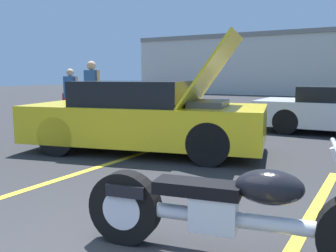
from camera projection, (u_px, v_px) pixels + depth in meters
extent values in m
cube|color=yellow|center=(55.00, 181.00, 5.04)|extent=(0.12, 4.65, 0.01)
cube|color=yellow|center=(303.00, 230.00, 3.43)|extent=(0.12, 4.65, 0.01)
cylinder|color=black|center=(125.00, 207.00, 3.16)|extent=(0.64, 0.27, 0.62)
cylinder|color=silver|center=(125.00, 207.00, 3.16)|extent=(0.36, 0.23, 0.34)
cylinder|color=silver|center=(232.00, 219.00, 2.86)|extent=(1.53, 0.41, 0.12)
cube|color=silver|center=(214.00, 212.00, 2.90)|extent=(0.40, 0.30, 0.28)
ellipsoid|color=black|center=(269.00, 187.00, 2.73)|extent=(0.54, 0.37, 0.26)
cube|color=black|center=(198.00, 188.00, 2.92)|extent=(0.71, 0.38, 0.10)
cube|color=black|center=(130.00, 188.00, 3.12)|extent=(0.37, 0.28, 0.10)
cylinder|color=silver|center=(185.00, 215.00, 3.11)|extent=(1.17, 0.31, 0.09)
cube|color=yellow|center=(145.00, 123.00, 6.96)|extent=(4.65, 2.86, 0.68)
cube|color=black|center=(136.00, 93.00, 6.93)|extent=(2.30, 2.10, 0.44)
cylinder|color=black|center=(208.00, 144.00, 5.83)|extent=(0.73, 0.38, 0.70)
cylinder|color=black|center=(223.00, 129.00, 7.39)|extent=(0.73, 0.38, 0.70)
cylinder|color=black|center=(58.00, 136.00, 6.58)|extent=(0.73, 0.38, 0.70)
cylinder|color=black|center=(100.00, 124.00, 8.14)|extent=(0.73, 0.38, 0.70)
cube|color=yellow|center=(212.00, 71.00, 6.49)|extent=(1.29, 1.88, 1.26)
cube|color=#4C4C51|center=(209.00, 109.00, 6.59)|extent=(0.83, 1.14, 0.28)
cube|color=red|center=(121.00, 99.00, 14.90)|extent=(4.46, 3.21, 0.54)
cube|color=black|center=(117.00, 88.00, 14.86)|extent=(2.31, 2.25, 0.39)
cylinder|color=black|center=(147.00, 104.00, 13.88)|extent=(0.70, 0.44, 0.67)
cylinder|color=black|center=(156.00, 101.00, 15.53)|extent=(0.70, 0.44, 0.67)
cylinder|color=black|center=(83.00, 104.00, 14.30)|extent=(0.70, 0.44, 0.67)
cylinder|color=black|center=(98.00, 101.00, 15.96)|extent=(0.70, 0.44, 0.67)
cylinder|color=black|center=(286.00, 122.00, 8.97)|extent=(0.62, 0.24, 0.61)
cylinder|color=black|center=(298.00, 115.00, 10.41)|extent=(0.62, 0.24, 0.61)
cylinder|color=brown|center=(90.00, 113.00, 9.83)|extent=(0.12, 0.12, 0.86)
cylinder|color=brown|center=(96.00, 113.00, 9.73)|extent=(0.12, 0.12, 0.86)
cube|color=#335B93|center=(92.00, 83.00, 9.68)|extent=(0.36, 0.20, 0.68)
cylinder|color=tan|center=(85.00, 82.00, 9.78)|extent=(0.08, 0.08, 0.61)
cylinder|color=tan|center=(98.00, 82.00, 9.56)|extent=(0.08, 0.08, 0.61)
sphere|color=tan|center=(91.00, 66.00, 9.61)|extent=(0.23, 0.23, 0.23)
cylinder|color=#38476B|center=(69.00, 112.00, 10.54)|extent=(0.12, 0.12, 0.77)
cylinder|color=#38476B|center=(74.00, 112.00, 10.44)|extent=(0.12, 0.12, 0.77)
cube|color=#335B93|center=(71.00, 87.00, 10.40)|extent=(0.36, 0.20, 0.61)
cylinder|color=tan|center=(65.00, 86.00, 10.50)|extent=(0.08, 0.08, 0.55)
cylinder|color=tan|center=(76.00, 86.00, 10.28)|extent=(0.08, 0.08, 0.55)
sphere|color=tan|center=(70.00, 72.00, 10.34)|extent=(0.21, 0.21, 0.21)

